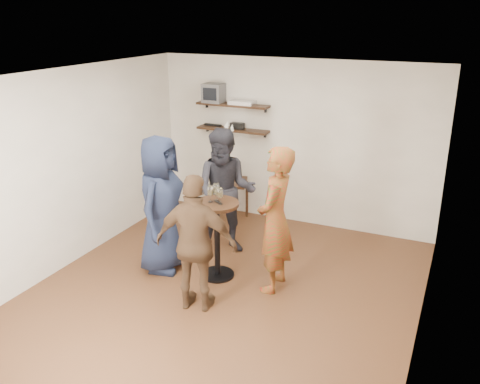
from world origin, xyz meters
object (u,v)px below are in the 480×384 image
object	(u,v)px
side_table	(229,187)
person_dark	(225,192)
person_navy	(161,204)
dvd_deck	(242,103)
crt_monitor	(214,93)
person_plaid	(275,220)
radio	(237,126)
person_brown	(196,244)
drinks_table	(217,229)

from	to	relation	value
side_table	person_dark	bearing A→B (deg)	-66.74
person_dark	person_navy	world-z (taller)	person_navy
dvd_deck	person_navy	world-z (taller)	dvd_deck
crt_monitor	person_plaid	size ratio (longest dim) A/B	0.18
dvd_deck	radio	distance (m)	0.39
radio	person_brown	bearing A→B (deg)	-74.30
person_brown	radio	bearing A→B (deg)	-83.87
side_table	drinks_table	size ratio (longest dim) A/B	0.69
crt_monitor	person_navy	xyz separation A→B (m)	(0.31, -2.15, -1.11)
dvd_deck	person_plaid	size ratio (longest dim) A/B	0.22
crt_monitor	person_dark	distance (m)	1.93
crt_monitor	side_table	xyz separation A→B (m)	(0.38, -0.27, -1.46)
drinks_table	person_brown	xyz separation A→B (m)	(0.13, -0.75, 0.15)
person_plaid	crt_monitor	bearing A→B (deg)	-140.43
person_dark	person_brown	distance (m)	1.53
side_table	person_plaid	world-z (taller)	person_plaid
dvd_deck	side_table	bearing A→B (deg)	-113.42
drinks_table	person_dark	bearing A→B (deg)	107.73
crt_monitor	drinks_table	bearing A→B (deg)	-62.47
radio	drinks_table	size ratio (longest dim) A/B	0.22
crt_monitor	drinks_table	distance (m)	2.69
crt_monitor	radio	xyz separation A→B (m)	(0.41, 0.00, -0.50)
crt_monitor	person_brown	world-z (taller)	crt_monitor
radio	person_navy	xyz separation A→B (m)	(-0.10, -2.15, -0.61)
crt_monitor	side_table	world-z (taller)	crt_monitor
radio	side_table	bearing A→B (deg)	-95.52
person_brown	person_plaid	bearing A→B (deg)	-138.44
person_dark	person_navy	xyz separation A→B (m)	(-0.53, -0.82, 0.02)
crt_monitor	person_brown	size ratio (longest dim) A/B	0.20
side_table	person_plaid	distance (m)	2.30
person_dark	person_navy	bearing A→B (deg)	-140.24
dvd_deck	person_navy	bearing A→B (deg)	-94.94
person_plaid	person_navy	distance (m)	1.53
crt_monitor	person_dark	world-z (taller)	crt_monitor
dvd_deck	person_plaid	xyz separation A→B (m)	(1.34, -2.02, -0.99)
radio	person_brown	size ratio (longest dim) A/B	0.14
radio	drinks_table	bearing A→B (deg)	-72.14
dvd_deck	person_plaid	world-z (taller)	dvd_deck
person_dark	side_table	bearing A→B (deg)	95.54
dvd_deck	person_navy	size ratio (longest dim) A/B	0.22
radio	person_navy	distance (m)	2.24
side_table	drinks_table	xyz separation A→B (m)	(0.69, -1.79, 0.10)
person_navy	dvd_deck	bearing A→B (deg)	-12.18
drinks_table	person_plaid	distance (m)	0.80
drinks_table	person_dark	world-z (taller)	person_dark
dvd_deck	person_dark	bearing A→B (deg)	-75.65
dvd_deck	drinks_table	xyz separation A→B (m)	(0.57, -2.06, -1.24)
person_plaid	person_dark	bearing A→B (deg)	-127.48
drinks_table	person_navy	bearing A→B (deg)	-172.76
drinks_table	person_brown	size ratio (longest dim) A/B	0.63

